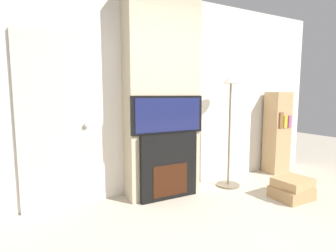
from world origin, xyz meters
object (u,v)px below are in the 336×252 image
Objects in this scene: fireplace at (168,166)px; television at (168,115)px; box_stack at (292,189)px; bookshelf at (277,133)px; floor_lamp at (230,113)px.

television is (0.00, -0.00, 0.67)m from fireplace.
bookshelf reaches higher than box_stack.
television is 1.01m from floor_lamp.
box_stack is 0.36× the size of bookshelf.
fireplace is 0.61× the size of bookshelf.
floor_lamp reaches higher than television.
fireplace is 0.53× the size of floor_lamp.
television is 0.62× the size of floor_lamp.
fireplace is 1.65m from box_stack.
television is 2.25m from bookshelf.
floor_lamp is 1.30m from box_stack.
floor_lamp is at bearing 118.69° from box_stack.
bookshelf reaches higher than television.
bookshelf is (1.21, 0.16, -0.39)m from floor_lamp.
fireplace is 0.86× the size of television.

